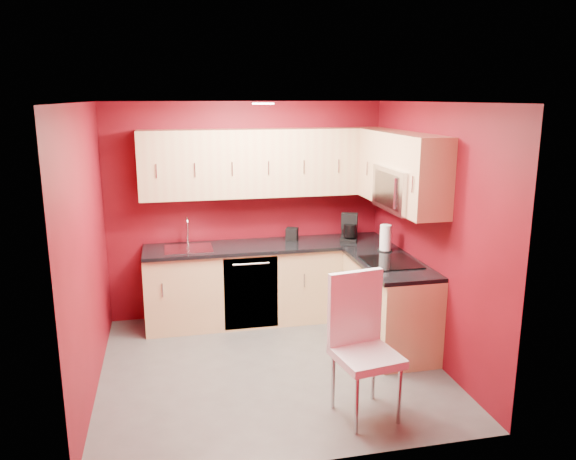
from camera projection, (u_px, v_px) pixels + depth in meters
name	position (u px, v px, depth m)	size (l,w,h in m)	color
floor	(271.00, 367.00, 5.43)	(3.20, 3.20, 0.00)	#52504D
ceiling	(269.00, 102.00, 4.85)	(3.20, 3.20, 0.00)	white
wall_back	(247.00, 210.00, 6.57)	(3.20, 3.20, 0.00)	maroon
wall_front	(312.00, 297.00, 3.72)	(3.20, 3.20, 0.00)	maroon
wall_left	(87.00, 252.00, 4.81)	(3.00, 3.00, 0.00)	maroon
wall_right	(431.00, 233.00, 5.48)	(3.00, 3.00, 0.00)	maroon
base_cabinets_back	(269.00, 283.00, 6.51)	(2.80, 0.60, 0.87)	#E2BE81
base_cabinets_right	(389.00, 305.00, 5.84)	(0.60, 1.30, 0.87)	#E2BE81
countertop_back	(269.00, 246.00, 6.39)	(2.80, 0.63, 0.04)	black
countertop_right	(390.00, 264.00, 5.72)	(0.63, 1.27, 0.04)	black
upper_cabinets_back	(266.00, 163.00, 6.31)	(2.80, 0.35, 0.75)	tan
upper_cabinets_right	(399.00, 163.00, 5.71)	(0.35, 1.55, 0.75)	tan
microwave	(405.00, 189.00, 5.53)	(0.42, 0.76, 0.42)	silver
cooktop	(391.00, 262.00, 5.68)	(0.50, 0.55, 0.01)	black
sink	(188.00, 245.00, 6.21)	(0.52, 0.42, 0.35)	silver
dishwasher_front	(251.00, 293.00, 6.19)	(0.60, 0.02, 0.82)	black
downlight	(263.00, 104.00, 5.14)	(0.20, 0.20, 0.01)	white
coffee_maker	(349.00, 228.00, 6.51)	(0.19, 0.25, 0.31)	black
napkin_holder	(292.00, 234.00, 6.56)	(0.13, 0.13, 0.14)	black
paper_towel	(386.00, 238.00, 6.08)	(0.16, 0.16, 0.29)	white
dining_chair	(367.00, 349.00, 4.47)	(0.47, 0.50, 1.17)	silver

